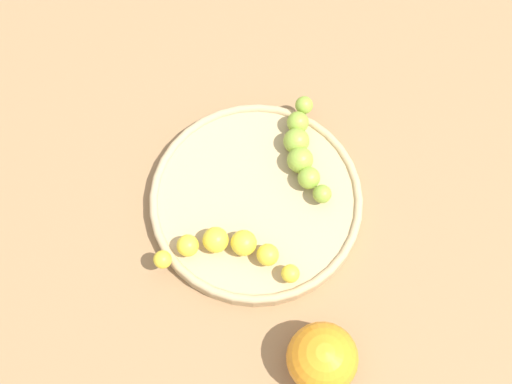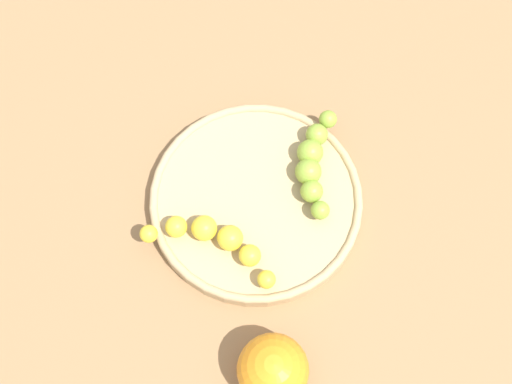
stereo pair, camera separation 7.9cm
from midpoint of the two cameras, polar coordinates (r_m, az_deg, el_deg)
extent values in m
plane|color=#936D47|center=(0.83, 2.72, -1.33)|extent=(2.40, 2.40, 0.00)
cylinder|color=tan|center=(0.82, 2.75, -1.11)|extent=(0.25, 0.25, 0.02)
torus|color=tan|center=(0.81, 2.78, -0.88)|extent=(0.25, 0.25, 0.01)
sphere|color=#8CAD38|center=(0.84, 8.62, 5.63)|extent=(0.02, 0.02, 0.02)
sphere|color=#8CAD38|center=(0.83, 7.74, 4.38)|extent=(0.03, 0.03, 0.03)
sphere|color=#8CAD38|center=(0.82, 7.22, 2.93)|extent=(0.03, 0.03, 0.03)
sphere|color=#8CAD38|center=(0.81, 7.11, 1.34)|extent=(0.03, 0.03, 0.03)
sphere|color=#8CAD38|center=(0.80, 7.42, -0.29)|extent=(0.03, 0.03, 0.03)
sphere|color=#8CAD38|center=(0.79, 8.15, -1.85)|extent=(0.02, 0.02, 0.02)
sphere|color=yellow|center=(0.76, 3.84, -7.58)|extent=(0.02, 0.02, 0.02)
sphere|color=yellow|center=(0.77, 2.57, -5.63)|extent=(0.03, 0.03, 0.03)
sphere|color=yellow|center=(0.78, 0.75, -4.18)|extent=(0.03, 0.03, 0.03)
sphere|color=yellow|center=(0.78, -1.42, -3.36)|extent=(0.03, 0.03, 0.03)
sphere|color=yellow|center=(0.78, -3.75, -3.23)|extent=(0.03, 0.03, 0.03)
sphere|color=yellow|center=(0.78, -6.00, -3.81)|extent=(0.02, 0.02, 0.02)
sphere|color=orange|center=(0.74, 4.54, -14.78)|extent=(0.08, 0.08, 0.08)
camera|label=1|loc=(0.04, -87.12, 7.05)|focal=48.57mm
camera|label=2|loc=(0.04, 92.88, -7.05)|focal=48.57mm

